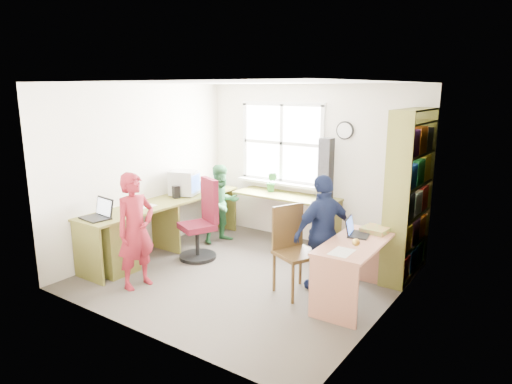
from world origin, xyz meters
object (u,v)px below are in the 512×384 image
bookshelf (409,199)px  potted_plant (272,182)px  right_desk (355,258)px  laptop_right (355,231)px  person_green (222,204)px  wooden_chair (293,246)px  swivel_chair (202,224)px  cd_tower (326,169)px  l_desk (155,229)px  person_red (136,231)px  laptop_left (99,214)px  crt_monitor (184,183)px  person_navy (323,233)px

bookshelf → potted_plant: (-2.19, 0.29, -0.09)m
right_desk → laptop_right: size_ratio=3.59×
laptop_right → potted_plant: size_ratio=1.08×
right_desk → laptop_right: 0.34m
laptop_right → person_green: bearing=66.0°
bookshelf → wooden_chair: bearing=-127.3°
bookshelf → right_desk: bearing=-102.7°
swivel_chair → cd_tower: (1.23, 1.31, 0.72)m
l_desk → person_red: person_red is taller
wooden_chair → laptop_left: (-2.25, -0.96, 0.25)m
laptop_left → swivel_chair: bearing=68.3°
wooden_chair → laptop_right: bearing=56.9°
cd_tower → potted_plant: size_ratio=2.82×
person_green → crt_monitor: bearing=147.0°
crt_monitor → laptop_right: size_ratio=1.37×
l_desk → potted_plant: potted_plant is taller
l_desk → crt_monitor: crt_monitor is taller
right_desk → swivel_chair: 2.29m
laptop_right → bookshelf: bearing=-32.6°
laptop_left → cd_tower: bearing=60.1°
wooden_chair → person_red: bearing=-124.9°
person_green → laptop_right: bearing=-84.3°
crt_monitor → person_navy: bearing=-25.9°
right_desk → person_green: size_ratio=1.02×
bookshelf → laptop_left: 3.86m
swivel_chair → wooden_chair: swivel_chair is taller
swivel_chair → person_green: 0.74m
swivel_chair → laptop_left: size_ratio=2.82×
wooden_chair → right_desk: bearing=37.6°
crt_monitor → person_red: bearing=-85.9°
laptop_right → potted_plant: 2.18m
bookshelf → laptop_right: 0.94m
l_desk → swivel_chair: (0.43, 0.48, 0.03)m
crt_monitor → cd_tower: cd_tower is taller
laptop_left → person_green: bearing=83.7°
laptop_left → person_red: size_ratio=0.29×
wooden_chair → potted_plant: 2.00m
right_desk → laptop_right: bearing=112.3°
right_desk → crt_monitor: 2.99m
bookshelf → potted_plant: 2.22m
swivel_chair → laptop_left: (-0.66, -1.18, 0.33)m
crt_monitor → laptop_left: (-0.01, -1.53, -0.13)m
person_red → laptop_right: bearing=-53.2°
wooden_chair → crt_monitor: size_ratio=2.18×
swivel_chair → crt_monitor: size_ratio=2.39×
right_desk → wooden_chair: bearing=-169.1°
bookshelf → person_green: size_ratio=1.74×
potted_plant → l_desk: bearing=-113.4°
l_desk → person_green: size_ratio=2.44×
l_desk → crt_monitor: 0.98m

